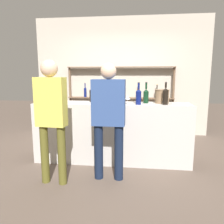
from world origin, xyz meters
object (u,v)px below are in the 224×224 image
Objects in this scene: counter_bottle_4 at (138,96)px; counter_bottle_3 at (146,95)px; wine_glass at (128,97)px; customer_center at (109,113)px; customer_left at (51,112)px; cork_jar at (104,98)px; counter_bottle_0 at (100,95)px; ice_bucket at (162,96)px; counter_bottle_1 at (92,94)px; counter_bottle_2 at (116,95)px; counter_bottle_5 at (165,96)px.

counter_bottle_3 is at bearing 58.18° from counter_bottle_4.
counter_bottle_4 reaches higher than wine_glass.
counter_bottle_4 is 0.21× the size of customer_center.
counter_bottle_3 is 0.21× the size of customer_left.
counter_bottle_4 is 0.21× the size of customer_left.
counter_bottle_4 is at bearing -19.29° from cork_jar.
counter_bottle_0 is 2.53× the size of cork_jar.
ice_bucket is at bearing -46.11° from customer_center.
customer_center reaches higher than counter_bottle_4.
counter_bottle_1 is at bearing 175.75° from counter_bottle_3.
counter_bottle_1 is 1.37× the size of ice_bucket.
counter_bottle_4 is 0.69m from customer_center.
customer_left is at bearing -142.86° from counter_bottle_3.
ice_bucket is at bearing -53.05° from customer_left.
counter_bottle_4 is 0.17m from wine_glass.
counter_bottle_3 is at bearing -35.28° from customer_center.
customer_left reaches higher than ice_bucket.
customer_center is (-0.03, -0.74, -0.18)m from counter_bottle_2.
counter_bottle_1 is at bearing 158.05° from wine_glass.
counter_bottle_1 is 0.67m from wine_glass.
counter_bottle_3 reaches higher than wine_glass.
wine_glass is at bearing -43.95° from counter_bottle_2.
counter_bottle_3 is (0.74, 0.18, -0.01)m from counter_bottle_0.
customer_left is (-0.50, -0.76, -0.15)m from counter_bottle_0.
counter_bottle_4 reaches higher than counter_bottle_3.
counter_bottle_2 is at bearing 38.73° from counter_bottle_0.
counter_bottle_5 is at bearing -54.84° from customer_center.
counter_bottle_0 is 1.04× the size of counter_bottle_4.
counter_bottle_1 is 1.07m from customer_left.
ice_bucket reaches higher than wine_glass.
counter_bottle_5 reaches higher than counter_bottle_1.
counter_bottle_0 reaches higher than counter_bottle_3.
counter_bottle_2 is at bearing 178.70° from counter_bottle_3.
wine_glass is at bearing -147.88° from counter_bottle_3.
wine_glass is at bearing -46.95° from customer_left.
counter_bottle_4 is 1.44× the size of ice_bucket.
ice_bucket is at bearing -2.58° from counter_bottle_1.
customer_center is at bearing -69.26° from customer_left.
wine_glass reaches higher than cork_jar.
counter_bottle_2 is at bearing -179.71° from ice_bucket.
counter_bottle_5 reaches higher than ice_bucket.
customer_center is at bearing -76.22° from cork_jar.
counter_bottle_1 is at bearing 26.66° from customer_center.
counter_bottle_3 is 0.91m from customer_center.
customer_left is at bearing -123.62° from counter_bottle_0.
counter_bottle_3 is 2.33× the size of wine_glass.
counter_bottle_1 is 1.01× the size of counter_bottle_2.
counter_bottle_1 is 1.23m from counter_bottle_5.
counter_bottle_5 is at bearing 4.86° from counter_bottle_4.
cork_jar is (-0.41, 0.19, -0.04)m from wine_glass.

